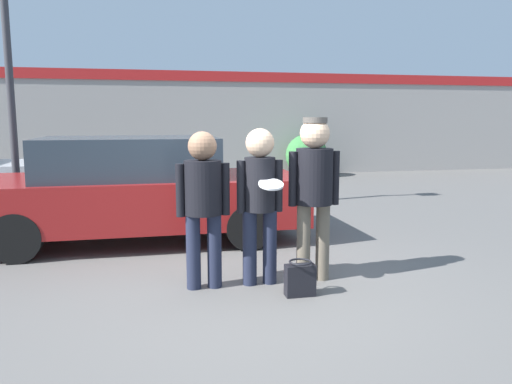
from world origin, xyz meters
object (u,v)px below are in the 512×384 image
person_left (203,196)px  parked_car_near (136,189)px  handbag (300,279)px  person_middle_with_frisbee (260,194)px  shrub (307,155)px  person_right (314,182)px

person_left → parked_car_near: size_ratio=0.35×
person_left → handbag: (0.91, -0.45, -0.80)m
person_left → person_middle_with_frisbee: person_middle_with_frisbee is taller
shrub → handbag: bearing=-108.4°
person_left → person_right: person_right is taller
shrub → handbag: size_ratio=3.59×
shrub → handbag: shrub is taller
person_left → shrub: (4.24, 9.57, -0.33)m
person_left → person_middle_with_frisbee: size_ratio=0.98×
parked_car_near → person_right: bearing=-50.1°
person_right → handbag: bearing=-122.5°
person_middle_with_frisbee → person_right: size_ratio=0.94×
handbag → person_left: bearing=153.8°
person_left → handbag: 1.29m
parked_car_near → shrub: size_ratio=3.65×
person_left → parked_car_near: bearing=107.5°
person_right → handbag: size_ratio=4.95×
person_middle_with_frisbee → person_right: (0.60, 0.00, 0.11)m
parked_car_near → shrub: (4.97, 7.27, -0.11)m
person_left → handbag: bearing=-26.2°
person_left → parked_car_near: person_left is taller
person_right → shrub: person_right is taller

